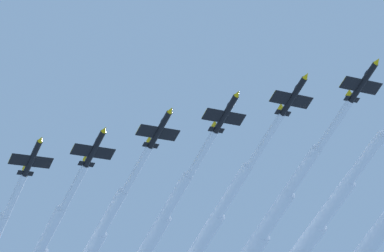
% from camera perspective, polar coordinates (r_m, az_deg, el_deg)
% --- Properties ---
extents(jet_port_inner, '(60.49, 12.29, 4.40)m').
position_cam_1_polar(jet_port_inner, '(189.61, 8.29, -4.82)').
color(jet_port_inner, black).
extents(jet_starboard_inner, '(58.82, 12.84, 4.45)m').
position_cam_1_polar(jet_starboard_inner, '(190.25, 4.84, -5.45)').
color(jet_starboard_inner, black).
extents(jet_port_mid, '(64.88, 13.49, 4.42)m').
position_cam_1_polar(jet_port_mid, '(194.89, 0.62, -6.92)').
color(jet_port_mid, black).
extents(jet_starboard_mid, '(57.17, 12.65, 4.44)m').
position_cam_1_polar(jet_starboard_mid, '(194.07, -2.35, -6.76)').
color(jet_starboard_mid, black).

